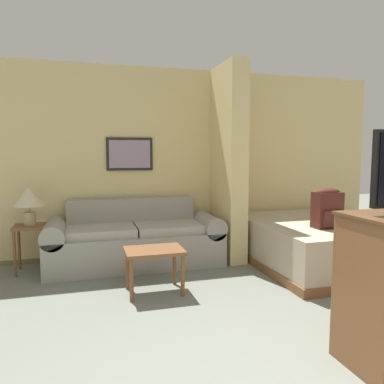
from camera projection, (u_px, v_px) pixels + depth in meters
wall_back at (167, 163)px, 5.31m from camera, size 6.48×0.16×2.60m
wall_partition_pillar at (228, 163)px, 5.06m from camera, size 0.24×0.84×2.60m
couch at (135, 240)px, 4.80m from camera, size 2.21×0.84×0.83m
coffee_table at (154, 256)px, 3.82m from camera, size 0.59×0.44×0.46m
side_table at (30, 235)px, 4.49m from camera, size 0.37×0.37×0.57m
table_lamp at (29, 198)px, 4.44m from camera, size 0.35×0.35×0.46m
bed at (318, 242)px, 4.84m from camera, size 1.72×2.01×0.56m
backpack at (327, 207)px, 4.33m from camera, size 0.32×0.22×0.47m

